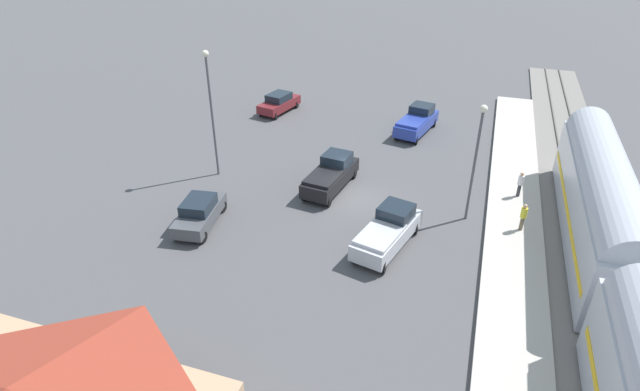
{
  "coord_description": "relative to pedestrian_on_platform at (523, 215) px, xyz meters",
  "views": [
    {
      "loc": [
        -7.09,
        28.29,
        16.92
      ],
      "look_at": [
        1.6,
        2.07,
        1.0
      ],
      "focal_mm": 28.82,
      "sensor_mm": 36.0,
      "label": 1
    }
  ],
  "objects": [
    {
      "name": "pickup_silver",
      "position": [
        7.1,
        3.61,
        -0.25
      ],
      "size": [
        3.18,
        5.71,
        2.14
      ],
      "color": "silver",
      "rests_on": "ground"
    },
    {
      "name": "light_pole_lot_center",
      "position": [
        20.31,
        -1.25,
        4.14
      ],
      "size": [
        0.44,
        0.44,
        8.76
      ],
      "color": "#515156",
      "rests_on": "ground"
    },
    {
      "name": "ground_plane",
      "position": [
        10.33,
        -1.02,
        -1.28
      ],
      "size": [
        200.0,
        200.0,
        0.0
      ],
      "primitive_type": "plane",
      "color": "#4C4C4F"
    },
    {
      "name": "pedestrian_waiting_far",
      "position": [
        0.13,
        -4.08,
        0.0
      ],
      "size": [
        0.36,
        0.36,
        1.71
      ],
      "color": "#333338",
      "rests_on": "platform"
    },
    {
      "name": "pedestrian_on_platform",
      "position": [
        0.0,
        0.0,
        0.0
      ],
      "size": [
        0.36,
        0.36,
        1.71
      ],
      "color": "brown",
      "rests_on": "platform"
    },
    {
      "name": "pickup_blue",
      "position": [
        8.16,
        -13.24,
        -0.25
      ],
      "size": [
        3.02,
        5.69,
        2.14
      ],
      "color": "#283D9E",
      "rests_on": "ground"
    },
    {
      "name": "pickup_black",
      "position": [
        12.1,
        -1.84,
        -0.25
      ],
      "size": [
        2.61,
        5.6,
        2.14
      ],
      "color": "black",
      "rests_on": "ground"
    },
    {
      "name": "railway_track",
      "position": [
        -3.67,
        -1.02,
        -1.19
      ],
      "size": [
        4.8,
        70.0,
        0.3
      ],
      "color": "slate",
      "rests_on": "ground"
    },
    {
      "name": "platform",
      "position": [
        0.33,
        -1.02,
        -1.13
      ],
      "size": [
        3.2,
        46.0,
        0.3
      ],
      "color": "#B7B2A8",
      "rests_on": "ground"
    },
    {
      "name": "sedan_charcoal",
      "position": [
        18.15,
        5.0,
        -0.4
      ],
      "size": [
        2.48,
        4.72,
        1.74
      ],
      "color": "#47494F",
      "rests_on": "ground"
    },
    {
      "name": "light_pole_near_platform",
      "position": [
        3.13,
        -0.73,
        3.35
      ],
      "size": [
        0.44,
        0.44,
        7.3
      ],
      "color": "#515156",
      "rests_on": "ground"
    },
    {
      "name": "sedan_maroon",
      "position": [
        20.9,
        -14.12,
        -0.4
      ],
      "size": [
        2.75,
        4.79,
        1.74
      ],
      "color": "maroon",
      "rests_on": "ground"
    }
  ]
}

